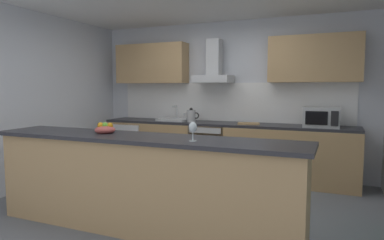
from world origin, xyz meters
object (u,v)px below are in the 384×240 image
(oven, at_px, (211,149))
(range_hood, at_px, (214,69))
(microwave, at_px, (322,117))
(fruit_bowl, at_px, (105,129))
(refrigerator, at_px, (134,145))
(sink, at_px, (174,119))
(wine_glass, at_px, (193,128))
(kettle, at_px, (191,116))
(chopping_board, at_px, (249,124))

(oven, relative_size, range_hood, 1.11)
(microwave, distance_m, fruit_bowl, 3.12)
(refrigerator, relative_size, sink, 1.70)
(wine_glass, height_order, fruit_bowl, wine_glass)
(refrigerator, xyz_separation_m, sink, (0.81, 0.01, 0.50))
(range_hood, distance_m, fruit_bowl, 2.61)
(sink, distance_m, wine_glass, 2.88)
(sink, distance_m, kettle, 0.36)
(refrigerator, bearing_deg, fruit_bowl, -64.18)
(wine_glass, bearing_deg, fruit_bowl, 172.43)
(oven, height_order, sink, sink)
(fruit_bowl, xyz_separation_m, chopping_board, (1.01, 2.32, -0.12))
(refrigerator, height_order, fruit_bowl, fruit_bowl)
(refrigerator, height_order, microwave, microwave)
(fruit_bowl, bearing_deg, kettle, 89.33)
(wine_glass, distance_m, chopping_board, 2.47)
(oven, height_order, kettle, kettle)
(kettle, xyz_separation_m, wine_glass, (1.06, -2.45, 0.11))
(range_hood, bearing_deg, refrigerator, -174.96)
(oven, distance_m, kettle, 0.64)
(fruit_bowl, bearing_deg, oven, 81.05)
(oven, distance_m, range_hood, 1.33)
(microwave, xyz_separation_m, fruit_bowl, (-2.09, -2.31, -0.02))
(range_hood, distance_m, wine_glass, 2.80)
(oven, distance_m, wine_glass, 2.67)
(refrigerator, distance_m, wine_glass, 3.40)
(fruit_bowl, bearing_deg, chopping_board, 66.41)
(oven, bearing_deg, wine_glass, -73.81)
(microwave, relative_size, chopping_board, 1.47)
(microwave, bearing_deg, refrigerator, 179.55)
(chopping_board, bearing_deg, wine_glass, -88.18)
(kettle, relative_size, wine_glass, 1.62)
(refrigerator, bearing_deg, microwave, -0.45)
(oven, xyz_separation_m, chopping_board, (0.64, -0.02, 0.45))
(microwave, height_order, kettle, microwave)
(microwave, bearing_deg, kettle, -179.84)
(oven, relative_size, chopping_board, 2.35)
(chopping_board, bearing_deg, fruit_bowl, -113.59)
(range_hood, relative_size, wine_glass, 4.05)
(oven, height_order, chopping_board, chopping_board)
(refrigerator, height_order, chopping_board, chopping_board)
(range_hood, xyz_separation_m, chopping_board, (0.64, -0.15, -0.88))
(refrigerator, xyz_separation_m, wine_glass, (2.22, -2.48, 0.69))
(refrigerator, bearing_deg, chopping_board, -0.56)
(refrigerator, relative_size, fruit_bowl, 3.86)
(refrigerator, distance_m, chopping_board, 2.20)
(sink, height_order, fruit_bowl, sink)
(oven, xyz_separation_m, refrigerator, (-1.50, -0.00, -0.03))
(microwave, bearing_deg, sink, 179.08)
(microwave, height_order, sink, microwave)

